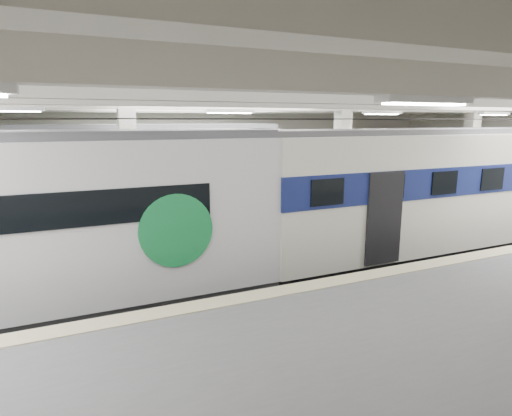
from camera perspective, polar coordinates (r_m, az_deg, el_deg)
name	(u,v)px	position (r m, az deg, el deg)	size (l,w,h in m)	color
station_hall	(285,180)	(10.39, 3.94, 3.76)	(36.00, 24.00, 5.75)	black
modern_emu	(68,227)	(11.09, -23.81, -2.31)	(13.73, 2.84, 4.43)	white
older_rer	(430,190)	(15.93, 22.24, 2.22)	(13.27, 2.93, 4.39)	white
far_train	(86,186)	(16.49, -21.71, 2.68)	(14.24, 3.09, 4.52)	white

